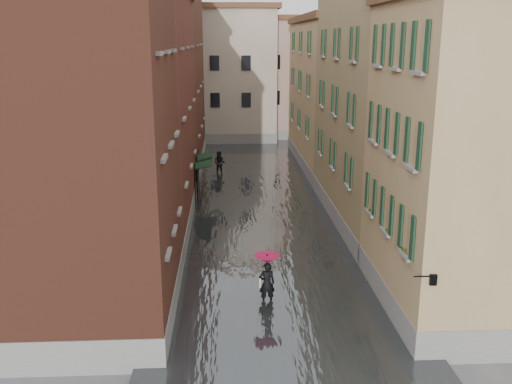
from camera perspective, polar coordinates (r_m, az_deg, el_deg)
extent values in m
plane|color=#545456|center=(24.36, 1.95, -9.70)|extent=(120.00, 120.00, 0.00)
cube|color=#3E4245|center=(36.52, 0.21, -1.00)|extent=(10.00, 60.00, 0.20)
cube|color=brown|center=(20.98, -16.85, 4.26)|extent=(6.00, 8.00, 13.00)
cube|color=brown|center=(31.69, -12.22, 7.56)|extent=(6.00, 14.00, 12.50)
cube|color=brown|center=(46.42, -9.39, 10.90)|extent=(6.00, 16.00, 14.00)
cube|color=#9F8852|center=(22.40, 20.71, 2.62)|extent=(6.00, 8.00, 11.50)
cube|color=#947D59|center=(32.52, 13.17, 8.13)|extent=(6.00, 14.00, 13.00)
cube|color=#9F8852|center=(47.12, 8.09, 9.48)|extent=(6.00, 16.00, 11.50)
cube|color=beige|center=(60.16, -4.07, 11.49)|extent=(12.00, 9.00, 13.00)
cube|color=tan|center=(62.69, 4.38, 11.16)|extent=(10.00, 9.00, 12.00)
cube|color=#15301B|center=(36.47, -5.27, 2.88)|extent=(1.09, 2.66, 0.31)
cylinder|color=black|center=(35.46, -6.11, 0.60)|extent=(0.06, 0.06, 2.80)
cylinder|color=black|center=(38.04, -5.91, 1.59)|extent=(0.06, 0.06, 2.80)
cube|color=#15301B|center=(38.36, -5.16, 3.49)|extent=(1.09, 2.77, 0.31)
cylinder|color=black|center=(37.29, -5.96, 1.32)|extent=(0.06, 0.06, 2.80)
cylinder|color=black|center=(39.98, -5.77, 2.26)|extent=(0.06, 0.06, 2.80)
cylinder|color=black|center=(18.55, 16.39, -8.10)|extent=(0.60, 0.05, 0.05)
cube|color=black|center=(18.68, 17.24, -8.32)|extent=(0.22, 0.22, 0.35)
cube|color=beige|center=(18.68, 17.24, -8.32)|extent=(0.14, 0.14, 0.24)
cube|color=#9C4E33|center=(20.03, 15.02, -6.09)|extent=(0.22, 0.85, 0.18)
imported|color=#265926|center=(19.88, 15.10, -4.96)|extent=(0.59, 0.51, 0.66)
cube|color=#9C4E33|center=(21.83, 13.42, -4.21)|extent=(0.22, 0.85, 0.18)
imported|color=#265926|center=(21.70, 13.49, -3.16)|extent=(0.59, 0.51, 0.66)
cube|color=#9C4E33|center=(24.16, 11.76, -2.23)|extent=(0.22, 0.85, 0.18)
imported|color=#265926|center=(24.04, 11.81, -1.28)|extent=(0.59, 0.51, 0.66)
imported|color=black|center=(22.73, 1.09, -9.13)|extent=(0.70, 0.51, 1.77)
cube|color=beige|center=(22.74, 0.37, -8.95)|extent=(0.08, 0.30, 0.38)
cylinder|color=black|center=(22.55, 1.10, -8.05)|extent=(0.02, 0.02, 1.00)
cone|color=#B90C40|center=(22.33, 1.11, -6.71)|extent=(1.07, 1.07, 0.28)
imported|color=black|center=(44.14, -3.67, 2.91)|extent=(1.09, 0.97, 1.87)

